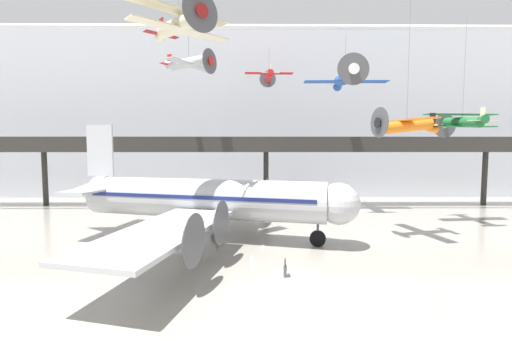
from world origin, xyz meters
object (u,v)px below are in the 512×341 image
suspended_plane_silver_racer (189,63)px  suspended_plane_green_biplane (462,122)px  suspended_plane_blue_trainer (345,79)px  info_sign_pedestal (285,269)px  airliner_silver_main (202,199)px  suspended_plane_cream_biplane (179,25)px  suspended_plane_red_highwing (269,76)px  suspended_plane_orange_highwing (407,125)px

suspended_plane_silver_racer → suspended_plane_green_biplane: bearing=16.7°
suspended_plane_blue_trainer → suspended_plane_silver_racer: (-18.53, -1.45, 1.55)m
suspended_plane_green_biplane → info_sign_pedestal: suspended_plane_green_biplane is taller
suspended_plane_blue_trainer → suspended_plane_green_biplane: (10.28, -6.80, -5.56)m
airliner_silver_main → suspended_plane_cream_biplane: bearing=-108.7°
suspended_plane_blue_trainer → suspended_plane_red_highwing: bearing=-119.3°
suspended_plane_orange_highwing → info_sign_pedestal: size_ratio=9.84×
suspended_plane_cream_biplane → suspended_plane_orange_highwing: bearing=54.9°
suspended_plane_green_biplane → suspended_plane_blue_trainer: bearing=51.0°
suspended_plane_orange_highwing → suspended_plane_cream_biplane: bearing=-7.6°
suspended_plane_green_biplane → suspended_plane_orange_highwing: size_ratio=0.99×
suspended_plane_orange_highwing → suspended_plane_red_highwing: bearing=-71.0°
suspended_plane_blue_trainer → suspended_plane_green_biplane: size_ratio=0.82×
suspended_plane_orange_highwing → suspended_plane_blue_trainer: bearing=-93.3°
suspended_plane_orange_highwing → info_sign_pedestal: bearing=24.3°
suspended_plane_silver_racer → suspended_plane_orange_highwing: size_ratio=0.62×
airliner_silver_main → suspended_plane_orange_highwing: suspended_plane_orange_highwing is taller
suspended_plane_orange_highwing → airliner_silver_main: bearing=-13.7°
airliner_silver_main → suspended_plane_blue_trainer: size_ratio=3.12×
suspended_plane_green_biplane → suspended_plane_orange_highwing: (-8.09, -5.37, -0.67)m
suspended_plane_green_biplane → info_sign_pedestal: (-19.38, -14.10, -10.17)m
suspended_plane_silver_racer → info_sign_pedestal: (9.44, -19.45, -17.27)m
info_sign_pedestal → suspended_plane_red_highwing: bearing=89.8°
suspended_plane_red_highwing → suspended_plane_orange_highwing: 22.07m
suspended_plane_silver_racer → suspended_plane_orange_highwing: suspended_plane_silver_racer is taller
suspended_plane_cream_biplane → suspended_plane_silver_racer: 12.80m
suspended_plane_blue_trainer → suspended_plane_cream_biplane: same height
suspended_plane_red_highwing → info_sign_pedestal: bearing=177.5°
suspended_plane_blue_trainer → suspended_plane_green_biplane: suspended_plane_blue_trainer is taller
suspended_plane_blue_trainer → suspended_plane_red_highwing: 10.48m
suspended_plane_green_biplane → suspended_plane_cream_biplane: 29.03m
airliner_silver_main → suspended_plane_red_highwing: (6.65, 17.37, 14.10)m
airliner_silver_main → info_sign_pedestal: 11.37m
suspended_plane_orange_highwing → info_sign_pedestal: 17.15m
suspended_plane_red_highwing → suspended_plane_orange_highwing: size_ratio=0.54×
airliner_silver_main → suspended_plane_silver_racer: bearing=119.6°
airliner_silver_main → suspended_plane_cream_biplane: (-1.33, -2.06, 14.17)m
airliner_silver_main → suspended_plane_silver_racer: size_ratio=4.10×
suspended_plane_green_biplane → info_sign_pedestal: size_ratio=9.71×
airliner_silver_main → suspended_plane_green_biplane: (25.85, 5.28, 7.09)m
suspended_plane_cream_biplane → suspended_plane_green_biplane: bearing=64.1°
suspended_plane_cream_biplane → suspended_plane_orange_highwing: suspended_plane_cream_biplane is taller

